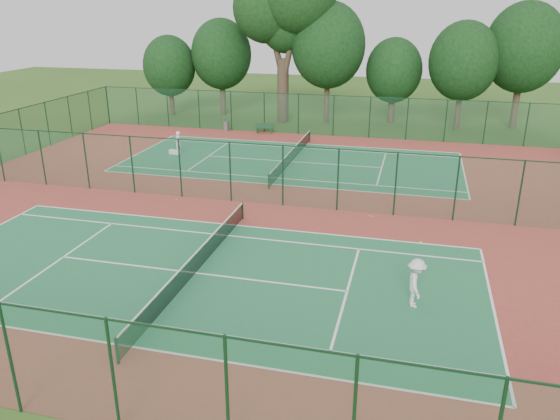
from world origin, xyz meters
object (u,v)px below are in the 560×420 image
(trash_bin, at_px, (226,126))
(big_tree, at_px, (285,7))
(player_far, at_px, (178,142))
(bench, at_px, (264,128))
(player_near, at_px, (416,283))
(kit_bag, at_px, (175,152))

(trash_bin, bearing_deg, big_tree, 54.00)
(player_far, height_order, bench, player_far)
(player_far, bearing_deg, player_near, 41.98)
(player_far, height_order, trash_bin, player_far)
(player_near, height_order, big_tree, big_tree)
(bench, relative_size, kit_bag, 1.88)
(bench, xyz_separation_m, big_tree, (0.46, 5.59, 9.89))
(player_near, bearing_deg, bench, 18.59)
(trash_bin, height_order, big_tree, big_tree)
(bench, bearing_deg, player_far, -128.91)
(kit_bag, height_order, big_tree, big_tree)
(player_near, distance_m, bench, 30.06)
(player_far, xyz_separation_m, trash_bin, (0.89, 8.29, -0.42))
(player_near, height_order, bench, player_near)
(player_near, bearing_deg, trash_bin, 24.31)
(player_far, bearing_deg, big_tree, 158.55)
(big_tree, bearing_deg, bench, -94.72)
(player_near, bearing_deg, player_far, 35.86)
(trash_bin, xyz_separation_m, kit_bag, (-1.10, -8.53, -0.28))
(player_near, relative_size, bench, 1.19)
(player_near, xyz_separation_m, trash_bin, (-17.02, 26.92, -0.53))
(trash_bin, bearing_deg, bench, -0.69)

